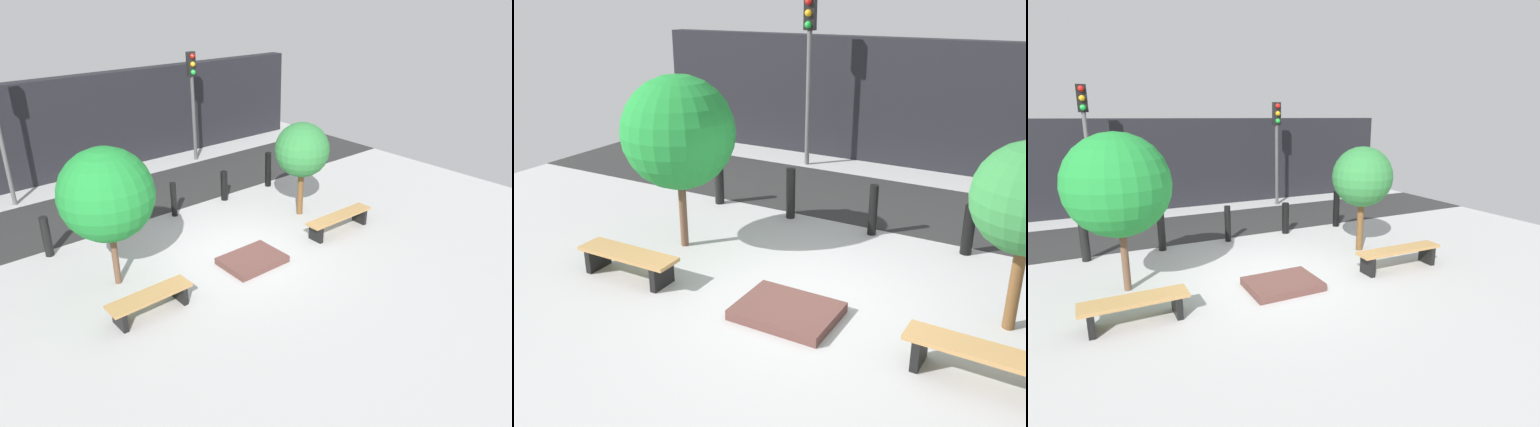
% 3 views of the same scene
% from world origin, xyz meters
% --- Properties ---
extents(ground_plane, '(18.00, 18.00, 0.00)m').
position_xyz_m(ground_plane, '(0.00, 0.00, 0.00)').
color(ground_plane, '#AFAFAF').
extents(road_strip, '(18.00, 3.02, 0.01)m').
position_xyz_m(road_strip, '(0.00, 4.63, 0.01)').
color(road_strip, '#2C2C2C').
rests_on(road_strip, ground).
extents(building_facade, '(16.20, 0.50, 3.14)m').
position_xyz_m(building_facade, '(0.00, 7.68, 1.57)').
color(building_facade, black).
rests_on(building_facade, ground).
extents(bench_left, '(1.66, 0.49, 0.43)m').
position_xyz_m(bench_left, '(-2.68, -0.62, 0.31)').
color(bench_left, black).
rests_on(bench_left, ground).
extents(bench_right, '(1.98, 0.44, 0.46)m').
position_xyz_m(bench_right, '(2.68, -0.62, 0.34)').
color(bench_right, black).
rests_on(bench_right, ground).
extents(planter_bed, '(1.36, 1.02, 0.15)m').
position_xyz_m(planter_bed, '(0.00, -0.42, 0.07)').
color(planter_bed, brown).
rests_on(planter_bed, ground).
extents(tree_behind_left_bench, '(1.89, 1.89, 2.96)m').
position_xyz_m(tree_behind_left_bench, '(-2.68, 0.78, 2.01)').
color(tree_behind_left_bench, brown).
rests_on(tree_behind_left_bench, ground).
extents(tree_behind_right_bench, '(1.43, 1.43, 2.53)m').
position_xyz_m(tree_behind_right_bench, '(2.68, 0.78, 1.80)').
color(tree_behind_right_bench, brown).
rests_on(tree_behind_right_bench, ground).
extents(bollard_far_left, '(0.19, 0.19, 0.98)m').
position_xyz_m(bollard_far_left, '(-3.38, 2.87, 0.49)').
color(bollard_far_left, black).
rests_on(bollard_far_left, ground).
extents(bollard_left, '(0.18, 0.18, 1.01)m').
position_xyz_m(bollard_left, '(-1.69, 2.87, 0.50)').
color(bollard_left, black).
rests_on(bollard_left, ground).
extents(bollard_center, '(0.16, 0.16, 0.95)m').
position_xyz_m(bollard_center, '(0.00, 2.87, 0.47)').
color(bollard_center, black).
rests_on(bollard_center, ground).
extents(bollard_right, '(0.20, 0.20, 0.87)m').
position_xyz_m(bollard_right, '(1.69, 2.87, 0.43)').
color(bollard_right, black).
rests_on(bollard_right, ground).
extents(bollard_far_right, '(0.19, 0.19, 1.07)m').
position_xyz_m(bollard_far_right, '(3.38, 2.87, 0.54)').
color(bollard_far_right, black).
rests_on(bollard_far_right, ground).
extents(traffic_light_west, '(0.28, 0.27, 4.10)m').
position_xyz_m(traffic_light_west, '(-3.09, 6.42, 2.81)').
color(traffic_light_west, '#5C5C5C').
rests_on(traffic_light_west, ground).
extents(traffic_light_mid_west, '(0.28, 0.27, 3.70)m').
position_xyz_m(traffic_light_mid_west, '(3.09, 6.42, 2.55)').
color(traffic_light_mid_west, '#4E4E4E').
rests_on(traffic_light_mid_west, ground).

